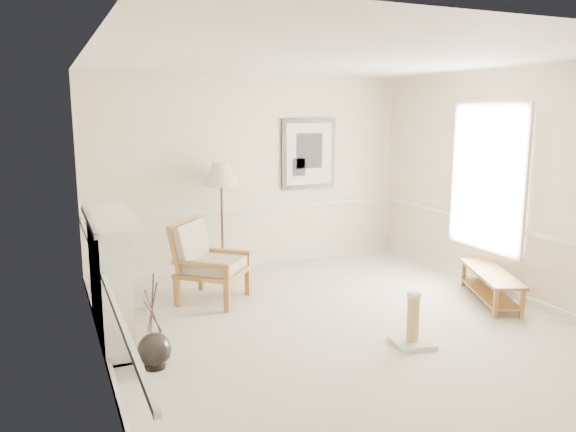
% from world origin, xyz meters
% --- Properties ---
extents(ground, '(5.50, 5.50, 0.00)m').
position_xyz_m(ground, '(0.00, 0.00, 0.00)').
color(ground, silver).
rests_on(ground, ground).
extents(room, '(5.04, 5.54, 2.92)m').
position_xyz_m(room, '(0.14, 0.08, 1.87)').
color(room, beige).
rests_on(room, ground).
extents(fireplace, '(0.64, 1.64, 1.31)m').
position_xyz_m(fireplace, '(-2.34, 0.60, 0.64)').
color(fireplace, white).
rests_on(fireplace, ground).
extents(floor_vase, '(0.31, 0.31, 0.92)m').
position_xyz_m(floor_vase, '(-2.08, -0.30, 0.17)').
color(floor_vase, black).
rests_on(floor_vase, ground).
extents(armchair, '(1.11, 1.10, 1.01)m').
position_xyz_m(armchair, '(-1.13, 1.41, 0.54)').
color(armchair, '#A06A33').
rests_on(armchair, ground).
extents(floor_lamp, '(0.56, 0.56, 1.65)m').
position_xyz_m(floor_lamp, '(-0.59, 2.40, 1.44)').
color(floor_lamp, black).
rests_on(floor_lamp, ground).
extents(bench, '(0.91, 1.38, 0.38)m').
position_xyz_m(bench, '(2.15, -0.09, 0.25)').
color(bench, '#A06A33').
rests_on(bench, ground).
extents(scratching_post, '(0.45, 0.45, 0.55)m').
position_xyz_m(scratching_post, '(0.43, -0.83, 0.17)').
color(scratching_post, silver).
rests_on(scratching_post, ground).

